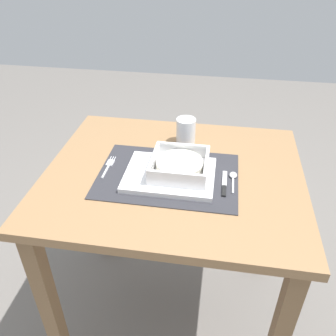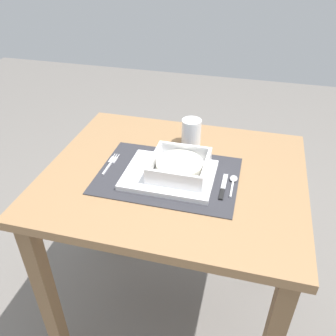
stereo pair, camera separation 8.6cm
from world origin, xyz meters
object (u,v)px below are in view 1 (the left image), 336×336
object	(u,v)px
fork	(109,165)
drinking_glass	(186,132)
porridge_bowl	(180,166)
butter_knife	(224,185)
spoon	(233,177)
dining_table	(173,202)

from	to	relation	value
fork	drinking_glass	size ratio (longest dim) A/B	1.33
porridge_bowl	butter_knife	xyz separation A→B (m)	(0.14, -0.03, -0.03)
spoon	butter_knife	xyz separation A→B (m)	(-0.03, -0.04, -0.00)
dining_table	fork	bearing A→B (deg)	-178.42
spoon	drinking_glass	size ratio (longest dim) A/B	1.14
spoon	butter_knife	size ratio (longest dim) A/B	0.84
porridge_bowl	spoon	size ratio (longest dim) A/B	1.61
porridge_bowl	fork	xyz separation A→B (m)	(-0.24, 0.02, -0.03)
dining_table	porridge_bowl	world-z (taller)	porridge_bowl
porridge_bowl	drinking_glass	bearing A→B (deg)	91.71
fork	butter_knife	size ratio (longest dim) A/B	0.98
butter_knife	drinking_glass	distance (m)	0.29
porridge_bowl	drinking_glass	distance (m)	0.22
spoon	fork	bearing A→B (deg)	-178.67
porridge_bowl	spoon	world-z (taller)	porridge_bowl
fork	drinking_glass	distance (m)	0.31
fork	spoon	size ratio (longest dim) A/B	1.16
spoon	drinking_glass	bearing A→B (deg)	132.83
porridge_bowl	dining_table	bearing A→B (deg)	133.67
porridge_bowl	spoon	xyz separation A→B (m)	(0.17, 0.01, -0.03)
porridge_bowl	butter_knife	bearing A→B (deg)	-12.04
porridge_bowl	drinking_glass	world-z (taller)	drinking_glass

